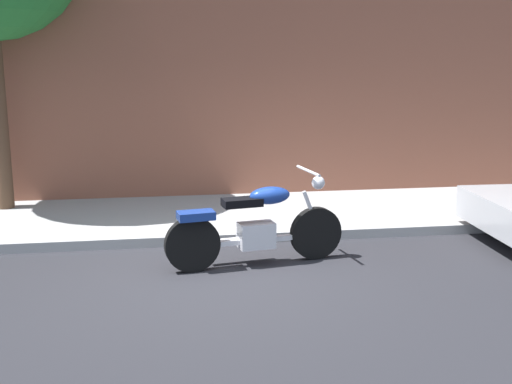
# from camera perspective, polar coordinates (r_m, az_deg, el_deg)

# --- Properties ---
(ground_plane) EXTENTS (60.00, 60.00, 0.00)m
(ground_plane) POSITION_cam_1_polar(r_m,az_deg,el_deg) (7.84, -2.84, -7.30)
(ground_plane) COLOR #28282D
(sidewalk) EXTENTS (20.52, 2.61, 0.14)m
(sidewalk) POSITION_cam_1_polar(r_m,az_deg,el_deg) (10.24, -4.30, -2.21)
(sidewalk) COLOR #A1A1A1
(sidewalk) RESTS_ON ground
(motorcycle) EXTENTS (2.28, 0.74, 1.18)m
(motorcycle) POSITION_cam_1_polar(r_m,az_deg,el_deg) (8.06, -0.03, -3.10)
(motorcycle) COLOR black
(motorcycle) RESTS_ON ground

